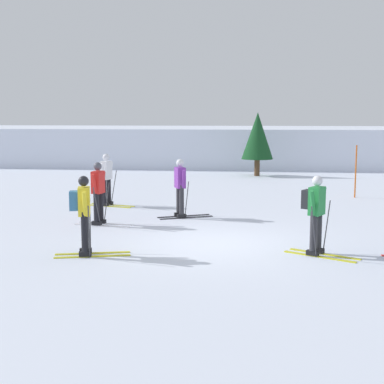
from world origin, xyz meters
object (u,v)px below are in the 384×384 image
(skier_red, at_px, (99,192))
(skier_yellow, at_px, (83,211))
(skier_green, at_px, (316,211))
(skier_white, at_px, (106,177))
(conifer_far_left, at_px, (257,136))
(trail_marker_pole, at_px, (356,172))
(skier_purple, at_px, (180,186))

(skier_red, bearing_deg, skier_yellow, -79.75)
(skier_green, xyz_separation_m, skier_white, (-6.12, 5.86, -0.00))
(skier_green, height_order, conifer_far_left, conifer_far_left)
(trail_marker_pole, xyz_separation_m, conifer_far_left, (-3.47, 6.82, 0.99))
(conifer_far_left, bearing_deg, skier_yellow, -103.20)
(skier_yellow, distance_m, skier_red, 3.35)
(skier_purple, relative_size, trail_marker_pole, 0.90)
(conifer_far_left, bearing_deg, skier_red, -108.89)
(skier_yellow, xyz_separation_m, skier_red, (-0.60, 3.29, -0.04))
(skier_green, bearing_deg, skier_yellow, -172.91)
(skier_purple, height_order, skier_green, same)
(skier_white, bearing_deg, conifer_far_left, 62.35)
(skier_purple, distance_m, skier_red, 2.45)
(skier_purple, relative_size, skier_yellow, 1.00)
(skier_purple, xyz_separation_m, skier_yellow, (-1.47, -4.62, 0.04))
(skier_purple, distance_m, skier_green, 5.27)
(skier_green, height_order, skier_white, same)
(skier_green, relative_size, skier_white, 1.00)
(skier_red, height_order, skier_white, same)
(skier_yellow, bearing_deg, skier_red, 100.25)
(skier_green, bearing_deg, skier_purple, 130.44)
(skier_red, xyz_separation_m, conifer_far_left, (4.35, 12.71, 1.02))
(skier_green, bearing_deg, skier_white, 136.26)
(skier_green, xyz_separation_m, trail_marker_pole, (2.34, 8.57, -0.01))
(skier_yellow, bearing_deg, skier_green, 7.09)
(skier_green, xyz_separation_m, skier_red, (-5.48, 2.69, -0.04))
(trail_marker_pole, distance_m, conifer_far_left, 7.72)
(skier_purple, height_order, skier_white, same)
(skier_purple, height_order, skier_yellow, same)
(skier_red, xyz_separation_m, trail_marker_pole, (7.82, 5.89, 0.03))
(conifer_far_left, bearing_deg, skier_white, -117.65)
(skier_green, xyz_separation_m, skier_yellow, (-4.88, -0.61, 0.00))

